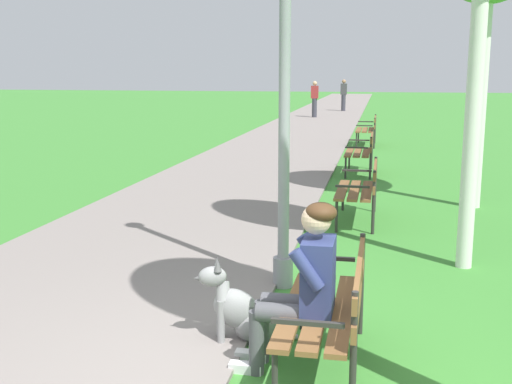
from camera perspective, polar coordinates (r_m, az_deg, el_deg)
name	(u,v)px	position (r m, az deg, el deg)	size (l,w,h in m)	color
paved_path	(318,119)	(27.95, 5.59, 6.50)	(3.54, 60.00, 0.04)	gray
park_bench_near	(332,302)	(4.62, 6.86, -9.80)	(0.55, 1.50, 0.85)	brown
park_bench_mid	(362,186)	(9.15, 9.44, 0.50)	(0.55, 1.50, 0.85)	brown
park_bench_far	(363,149)	(13.42, 9.52, 3.78)	(0.55, 1.50, 0.85)	brown
park_bench_furthest	(368,128)	(18.51, 10.04, 5.69)	(0.55, 1.50, 0.85)	brown
person_seated_on_near_bench	(303,281)	(4.52, 4.20, -7.96)	(0.74, 0.49, 1.25)	#4C4C51
dog_grey	(243,312)	(5.12, -1.20, -10.68)	(0.81, 0.42, 0.71)	gray
lamp_post_near	(285,53)	(6.11, 2.60, 12.32)	(0.24, 0.24, 4.43)	gray
pedestrian_distant	(315,99)	(28.88, 5.27, 8.28)	(0.32, 0.22, 1.65)	#383842
pedestrian_further_distant	(344,95)	(33.59, 7.85, 8.58)	(0.32, 0.22, 1.65)	#383842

